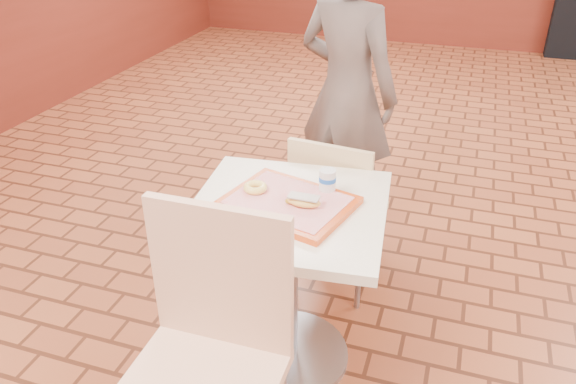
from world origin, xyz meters
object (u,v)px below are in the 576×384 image
(chair_main_back, at_px, (335,209))
(customer, at_px, (347,93))
(long_john_donut, at_px, (303,201))
(ring_donut, at_px, (255,187))
(paper_cup, at_px, (327,180))
(chair_main_front, at_px, (208,350))
(serving_tray, at_px, (288,203))
(main_table, at_px, (288,260))

(chair_main_back, bearing_deg, customer, -74.16)
(chair_main_back, xyz_separation_m, customer, (-0.11, 0.63, 0.35))
(chair_main_back, distance_m, long_john_donut, 0.64)
(ring_donut, relative_size, paper_cup, 1.11)
(chair_main_front, relative_size, long_john_donut, 7.52)
(paper_cup, bearing_deg, ring_donut, -159.33)
(chair_main_front, height_order, chair_main_back, chair_main_front)
(chair_main_front, bearing_deg, serving_tray, 82.75)
(chair_main_front, height_order, customer, customer)
(chair_main_back, height_order, ring_donut, chair_main_back)
(ring_donut, bearing_deg, serving_tray, -10.37)
(long_john_donut, bearing_deg, serving_tray, 159.35)
(customer, relative_size, serving_tray, 3.61)
(serving_tray, bearing_deg, chair_main_front, -96.70)
(main_table, xyz_separation_m, ring_donut, (-0.14, 0.03, 0.29))
(ring_donut, distance_m, paper_cup, 0.27)
(chair_main_front, relative_size, customer, 0.62)
(chair_main_front, distance_m, ring_donut, 0.65)
(customer, distance_m, serving_tray, 1.15)
(ring_donut, bearing_deg, paper_cup, 20.67)
(long_john_donut, height_order, paper_cup, paper_cup)
(chair_main_back, bearing_deg, long_john_donut, 96.36)
(long_john_donut, bearing_deg, chair_main_front, -103.48)
(customer, height_order, long_john_donut, customer)
(ring_donut, xyz_separation_m, paper_cup, (0.26, 0.10, 0.03))
(customer, bearing_deg, long_john_donut, 114.99)
(chair_main_front, xyz_separation_m, long_john_donut, (0.13, 0.55, 0.25))
(chair_main_front, relative_size, chair_main_back, 1.20)
(main_table, height_order, chair_main_front, chair_main_front)
(chair_main_front, distance_m, long_john_donut, 0.62)
(chair_main_back, xyz_separation_m, paper_cup, (0.05, -0.40, 0.36))
(chair_main_front, relative_size, serving_tray, 2.23)
(ring_donut, height_order, long_john_donut, long_john_donut)
(main_table, height_order, chair_main_back, chair_main_back)
(chair_main_front, xyz_separation_m, serving_tray, (0.07, 0.58, 0.21))
(chair_main_front, height_order, paper_cup, chair_main_front)
(ring_donut, xyz_separation_m, long_john_donut, (0.20, -0.05, 0.00))
(serving_tray, relative_size, ring_donut, 4.97)
(chair_main_back, distance_m, serving_tray, 0.61)
(ring_donut, distance_m, long_john_donut, 0.21)
(paper_cup, bearing_deg, long_john_donut, -109.54)
(main_table, distance_m, paper_cup, 0.36)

